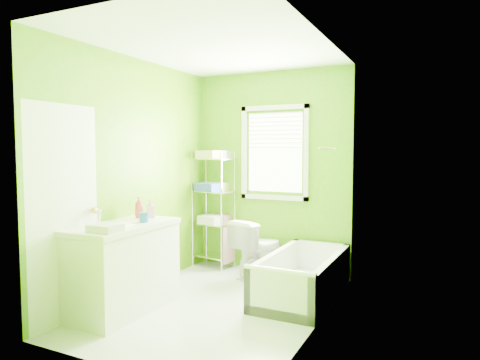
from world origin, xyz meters
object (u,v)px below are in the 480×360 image
at_px(bathtub, 302,283).
at_px(vanity, 123,265).
at_px(wire_shelf_unit, 214,196).
at_px(toilet, 258,248).

xyz_separation_m(bathtub, vanity, (-1.47, -1.14, 0.30)).
height_order(bathtub, wire_shelf_unit, wire_shelf_unit).
bearing_deg(vanity, bathtub, 37.79).
distance_m(toilet, vanity, 1.79).
relative_size(toilet, wire_shelf_unit, 0.46).
relative_size(toilet, vanity, 0.63).
xyz_separation_m(toilet, wire_shelf_unit, (-0.72, 0.18, 0.60)).
bearing_deg(toilet, vanity, 82.79).
distance_m(bathtub, toilet, 0.91).
bearing_deg(wire_shelf_unit, vanity, -90.31).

